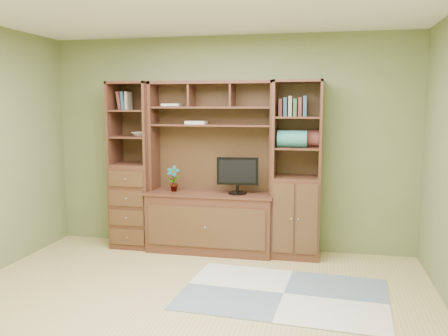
% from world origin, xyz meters
% --- Properties ---
extents(room, '(4.60, 4.10, 2.64)m').
position_xyz_m(room, '(0.00, 0.00, 1.30)').
color(room, tan).
rests_on(room, ground).
extents(center_hutch, '(1.54, 0.53, 2.05)m').
position_xyz_m(center_hutch, '(-0.17, 1.73, 1.02)').
color(center_hutch, '#492519').
rests_on(center_hutch, ground).
extents(left_tower, '(0.50, 0.45, 2.05)m').
position_xyz_m(left_tower, '(-1.17, 1.77, 1.02)').
color(left_tower, '#492519').
rests_on(left_tower, ground).
extents(right_tower, '(0.55, 0.45, 2.05)m').
position_xyz_m(right_tower, '(0.85, 1.77, 1.02)').
color(right_tower, '#492519').
rests_on(right_tower, ground).
extents(rug, '(1.97, 1.38, 0.01)m').
position_xyz_m(rug, '(0.82, 0.57, 0.01)').
color(rug, '#A4A9A9').
rests_on(rug, ground).
extents(monitor, '(0.50, 0.26, 0.60)m').
position_xyz_m(monitor, '(0.17, 1.70, 1.03)').
color(monitor, black).
rests_on(monitor, center_hutch).
extents(orchid, '(0.17, 0.11, 0.31)m').
position_xyz_m(orchid, '(-0.62, 1.70, 0.89)').
color(orchid, '#AD5C3A').
rests_on(orchid, center_hutch).
extents(magazines, '(0.24, 0.18, 0.04)m').
position_xyz_m(magazines, '(-0.36, 1.82, 1.56)').
color(magazines, beige).
rests_on(magazines, center_hutch).
extents(bowl, '(0.20, 0.20, 0.05)m').
position_xyz_m(bowl, '(-1.06, 1.77, 1.42)').
color(bowl, beige).
rests_on(bowl, left_tower).
extents(blanket_teal, '(0.33, 0.19, 0.19)m').
position_xyz_m(blanket_teal, '(0.79, 1.73, 1.39)').
color(blanket_teal, teal).
rests_on(blanket_teal, right_tower).
extents(blanket_red, '(0.34, 0.19, 0.19)m').
position_xyz_m(blanket_red, '(0.92, 1.85, 1.39)').
color(blanket_red, brown).
rests_on(blanket_red, right_tower).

